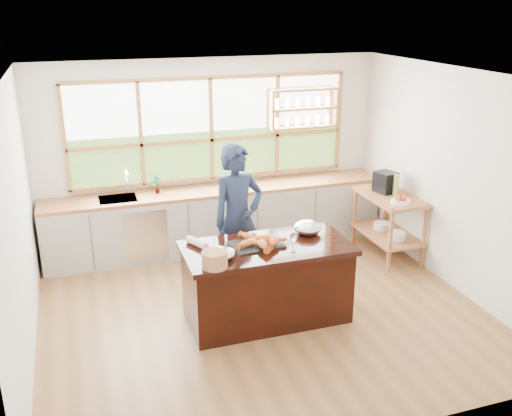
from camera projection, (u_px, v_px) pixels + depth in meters
name	position (u px, v px, depth m)	size (l,w,h in m)	color
ground_plane	(261.00, 309.00, 6.72)	(5.00, 5.00, 0.00)	#935F39
room_shell	(249.00, 154.00, 6.58)	(5.02, 4.52, 2.71)	silver
back_counter	(217.00, 218.00, 8.29)	(4.90, 0.63, 0.90)	#B7B5AE
right_shelf_unit	(389.00, 215.00, 7.95)	(0.62, 1.10, 0.90)	#A95A34
island	(267.00, 282.00, 6.38)	(1.85, 0.90, 0.90)	black
cook	(238.00, 219.00, 6.91)	(0.68, 0.44, 1.86)	#19233C
potted_plant	(157.00, 184.00, 7.90)	(0.14, 0.10, 0.27)	slate
cutting_board	(233.00, 186.00, 8.21)	(0.40, 0.30, 0.01)	#66C64B
espresso_machine	(386.00, 182.00, 7.94)	(0.25, 0.27, 0.29)	black
wine_bottle	(396.00, 185.00, 7.79)	(0.08, 0.08, 0.30)	#94AD51
fruit_bowl	(400.00, 200.00, 7.53)	(0.25, 0.25, 0.11)	white
slate_board	(256.00, 244.00, 6.24)	(0.55, 0.40, 0.02)	black
lobster_pile	(259.00, 241.00, 6.21)	(0.52, 0.48, 0.08)	orange
mixing_bowl_left	(223.00, 254.00, 5.90)	(0.27, 0.27, 0.13)	silver
mixing_bowl_right	(308.00, 228.00, 6.55)	(0.32, 0.32, 0.16)	silver
wine_glass	(293.00, 237.00, 6.03)	(0.08, 0.08, 0.22)	white
wicker_basket	(215.00, 259.00, 5.70)	(0.26, 0.26, 0.17)	#A6754C
parchment_roll	(197.00, 243.00, 6.21)	(0.08, 0.08, 0.30)	silver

